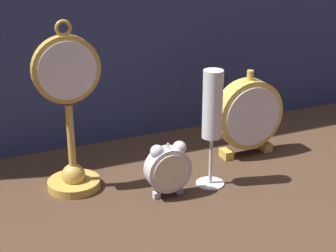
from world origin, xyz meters
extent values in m
plane|color=#422D1E|center=(0.00, 0.00, 0.00)|extent=(4.00, 4.00, 0.00)
cylinder|color=gold|center=(-0.17, 0.13, 0.01)|extent=(0.10, 0.10, 0.02)
sphere|color=gold|center=(-0.17, 0.13, 0.03)|extent=(0.05, 0.05, 0.05)
cylinder|color=gold|center=(-0.17, 0.13, 0.09)|extent=(0.01, 0.01, 0.15)
cylinder|color=gold|center=(-0.17, 0.13, 0.23)|extent=(0.12, 0.02, 0.12)
cylinder|color=silver|center=(-0.17, 0.12, 0.23)|extent=(0.11, 0.00, 0.11)
torus|color=gold|center=(-0.17, 0.13, 0.31)|extent=(0.03, 0.01, 0.03)
cube|color=silver|center=(-0.05, 0.03, 0.01)|extent=(0.01, 0.01, 0.01)
cube|color=silver|center=(0.00, 0.03, 0.01)|extent=(0.01, 0.01, 0.01)
cylinder|color=silver|center=(-0.02, 0.03, 0.05)|extent=(0.08, 0.03, 0.08)
cylinder|color=beige|center=(-0.02, 0.01, 0.05)|extent=(0.07, 0.00, 0.07)
sphere|color=silver|center=(-0.04, 0.03, 0.09)|extent=(0.03, 0.03, 0.03)
sphere|color=silver|center=(0.00, 0.03, 0.09)|extent=(0.03, 0.03, 0.03)
cylinder|color=silver|center=(-0.02, 0.03, 0.10)|extent=(0.00, 0.00, 0.02)
cube|color=gold|center=(0.16, 0.13, 0.01)|extent=(0.02, 0.03, 0.02)
cube|color=gold|center=(0.26, 0.13, 0.01)|extent=(0.02, 0.03, 0.02)
cylinder|color=gold|center=(0.21, 0.13, 0.09)|extent=(0.15, 0.04, 0.15)
cylinder|color=silver|center=(0.21, 0.11, 0.09)|extent=(0.13, 0.00, 0.13)
cylinder|color=gold|center=(0.21, 0.13, 0.18)|extent=(0.01, 0.01, 0.02)
cylinder|color=silver|center=(0.07, 0.04, 0.00)|extent=(0.06, 0.06, 0.01)
cylinder|color=silver|center=(0.07, 0.04, 0.05)|extent=(0.01, 0.01, 0.09)
cylinder|color=white|center=(0.07, 0.04, 0.16)|extent=(0.04, 0.04, 0.13)
cylinder|color=#DBC675|center=(0.07, 0.04, 0.14)|extent=(0.03, 0.03, 0.08)
camera|label=1|loc=(-0.40, -0.82, 0.51)|focal=60.00mm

